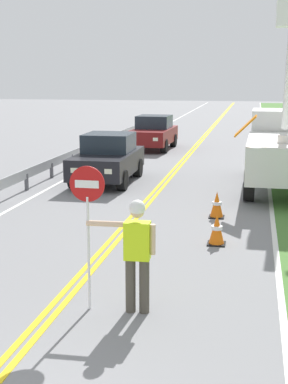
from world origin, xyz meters
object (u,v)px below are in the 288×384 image
object	(u,v)px
traffic_cone_lead	(217,230)
traffic_cone_mid	(217,205)
flagger_worker	(137,249)
oncoming_sedan_nearest	(108,159)
utility_bucket_truck	(284,144)
stop_sign_paddle	(88,206)
oncoming_sedan_second	(153,133)

from	to	relation	value
traffic_cone_lead	traffic_cone_mid	bearing A→B (deg)	93.98
flagger_worker	oncoming_sedan_nearest	xyz separation A→B (m)	(-3.29, 10.51, -0.21)
flagger_worker	utility_bucket_truck	world-z (taller)	utility_bucket_truck
stop_sign_paddle	traffic_cone_mid	xyz separation A→B (m)	(1.59, 6.29, -1.37)
stop_sign_paddle	oncoming_sedan_second	world-z (taller)	stop_sign_paddle
stop_sign_paddle	traffic_cone_lead	distance (m)	4.48
flagger_worker	oncoming_sedan_second	distance (m)	19.84
stop_sign_paddle	traffic_cone_mid	bearing A→B (deg)	75.84
utility_bucket_truck	flagger_worker	bearing A→B (deg)	-103.81
utility_bucket_truck	traffic_cone_mid	size ratio (longest dim) A/B	9.77
stop_sign_paddle	traffic_cone_lead	world-z (taller)	stop_sign_paddle
oncoming_sedan_second	traffic_cone_mid	xyz separation A→B (m)	(4.15, -13.30, -0.50)
utility_bucket_truck	traffic_cone_mid	world-z (taller)	utility_bucket_truck
oncoming_sedan_nearest	traffic_cone_lead	world-z (taller)	oncoming_sedan_nearest
utility_bucket_truck	oncoming_sedan_nearest	xyz separation A→B (m)	(-5.98, -0.44, -0.60)
flagger_worker	utility_bucket_truck	size ratio (longest dim) A/B	0.27
stop_sign_paddle	oncoming_sedan_nearest	xyz separation A→B (m)	(-2.52, 10.54, -0.88)
stop_sign_paddle	oncoming_sedan_nearest	bearing A→B (deg)	103.46
flagger_worker	oncoming_sedan_nearest	world-z (taller)	flagger_worker
oncoming_sedan_nearest	flagger_worker	bearing A→B (deg)	-72.61
oncoming_sedan_second	utility_bucket_truck	bearing A→B (deg)	-55.04
flagger_worker	stop_sign_paddle	size ratio (longest dim) A/B	0.78
stop_sign_paddle	traffic_cone_lead	bearing A→B (deg)	65.72
stop_sign_paddle	oncoming_sedan_nearest	distance (m)	10.87
oncoming_sedan_nearest	traffic_cone_lead	xyz separation A→B (m)	(4.28, -6.65, -0.50)
oncoming_sedan_second	stop_sign_paddle	bearing A→B (deg)	-82.55
oncoming_sedan_second	traffic_cone_mid	distance (m)	13.94
oncoming_sedan_second	traffic_cone_lead	world-z (taller)	oncoming_sedan_second
utility_bucket_truck	traffic_cone_mid	xyz separation A→B (m)	(-1.87, -4.69, -1.10)
utility_bucket_truck	traffic_cone_lead	world-z (taller)	utility_bucket_truck
stop_sign_paddle	traffic_cone_mid	distance (m)	6.63
traffic_cone_lead	traffic_cone_mid	xyz separation A→B (m)	(-0.17, 2.40, 0.00)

